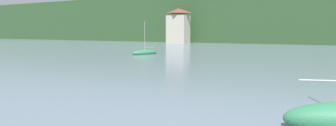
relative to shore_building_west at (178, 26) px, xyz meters
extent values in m
cube|color=#2D4C28|center=(36.45, 30.57, 2.84)|extent=(352.00, 49.59, 16.14)
cube|color=#BCB29E|center=(0.00, 0.00, -0.96)|extent=(6.28, 4.44, 8.54)
pyramid|color=brown|center=(0.00, 0.00, 4.76)|extent=(6.59, 4.66, 1.55)
ellipsoid|color=#2D754C|center=(17.33, -44.18, -5.00)|extent=(3.05, 4.94, 1.02)
cylinder|color=#B7B7BC|center=(17.33, -44.18, -2.29)|extent=(0.06, 0.06, 4.84)
cylinder|color=#ADADB2|center=(17.65, -43.32, -4.13)|extent=(0.69, 1.74, 0.05)
camera|label=1|loc=(45.63, -86.03, -1.49)|focal=33.35mm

